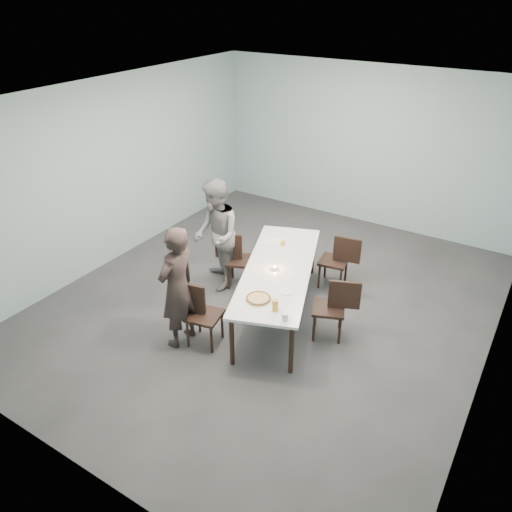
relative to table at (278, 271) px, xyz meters
The scene contains 16 objects.
ground 0.74m from the table, 141.59° to the left, with size 7.00×7.00×0.00m, color #333335.
room_shell 1.36m from the table, 141.59° to the left, with size 6.02×7.02×3.01m.
table is the anchor object (origin of this frame).
chair_near_left 1.26m from the table, 116.37° to the right, with size 0.64×0.50×0.87m.
chair_far_left 1.02m from the table, 160.73° to the left, with size 0.65×0.55×0.87m.
chair_near_right 0.93m from the table, ahead, with size 0.65×0.55×0.87m.
chair_far_right 1.23m from the table, 68.66° to the left, with size 0.64×0.48×0.87m.
diner_near 1.47m from the table, 121.70° to the right, with size 0.61×0.40×1.68m, color black.
diner_far 1.21m from the table, behind, with size 0.85×0.66×1.74m, color slate.
pizza 0.84m from the table, 77.68° to the right, with size 0.34×0.34×0.04m.
side_plate 0.61m from the table, 51.89° to the right, with size 0.18×0.18×0.01m, color white.
beer_glass 1.02m from the table, 62.58° to the right, with size 0.08×0.08×0.15m, color gold.
water_tumbler 1.20m from the table, 56.72° to the right, with size 0.08×0.08×0.09m, color silver.
tealight 0.10m from the table, 109.69° to the right, with size 0.06×0.06×0.05m.
amber_tumbler 0.69m from the table, 114.32° to the left, with size 0.07×0.07×0.08m, color gold.
menu 0.83m from the table, 123.49° to the left, with size 0.30×0.22×0.01m, color silver.
Camera 1 is at (3.11, -5.39, 4.27)m, focal length 35.00 mm.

